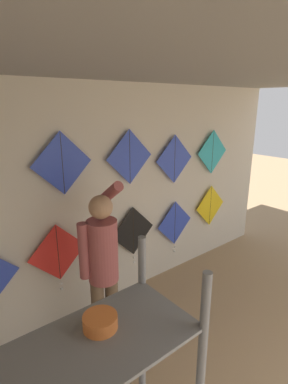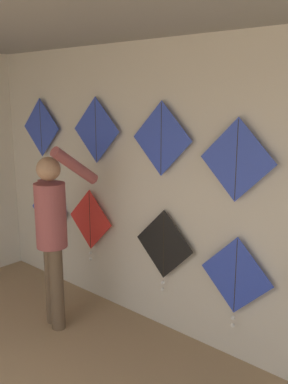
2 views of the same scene
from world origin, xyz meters
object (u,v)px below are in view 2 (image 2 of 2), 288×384
at_px(kite_1, 90,221).
at_px(kite_5, 41,128).
at_px(shopkeeper, 52,227).
at_px(kite_2, 164,246).
at_px(kite_8, 237,160).
at_px(kite_3, 236,278).
at_px(kite_0, 49,212).
at_px(kite_6, 96,130).
at_px(kite_7, 161,139).

distance_m(kite_1, kite_5, 1.31).
height_order(shopkeeper, kite_5, kite_5).
distance_m(kite_2, kite_8, 1.18).
bearing_deg(kite_3, kite_8, 179.42).
height_order(kite_5, kite_8, kite_5).
bearing_deg(kite_0, kite_8, 0.01).
xyz_separation_m(kite_6, kite_7, (0.89, 0.00, -0.03)).
distance_m(kite_6, kite_8, 1.68).
relative_size(shopkeeper, kite_6, 2.69).
xyz_separation_m(kite_2, kite_3, (0.79, 0.00, -0.09)).
bearing_deg(kite_5, kite_3, -0.01).
distance_m(kite_3, kite_5, 2.92).
bearing_deg(kite_0, kite_1, 0.00).
bearing_deg(kite_8, kite_2, -179.96).
bearing_deg(kite_2, kite_1, 180.00).
relative_size(kite_6, kite_8, 1.00).
xyz_separation_m(kite_2, kite_8, (0.74, 0.00, 0.91)).
bearing_deg(shopkeeper, kite_6, 111.72).
height_order(kite_5, kite_7, kite_5).
relative_size(shopkeeper, kite_2, 2.24).
bearing_deg(kite_7, kite_5, 180.00).
relative_size(kite_1, kite_2, 1.00).
bearing_deg(kite_3, shopkeeper, -158.54).
relative_size(kite_2, kite_6, 1.20).
bearing_deg(kite_8, kite_0, -179.99).
bearing_deg(kite_8, kite_3, -0.58).
relative_size(kite_0, kite_1, 1.00).
xyz_separation_m(shopkeeper, kite_2, (0.87, 0.65, -0.16)).
bearing_deg(kite_2, kite_8, 0.04).
distance_m(kite_0, kite_8, 2.73).
bearing_deg(shopkeeper, kite_7, 54.88).
height_order(shopkeeper, kite_1, shopkeeper).
bearing_deg(kite_3, kite_0, 180.00).
bearing_deg(kite_6, kite_2, -0.03).
xyz_separation_m(kite_6, kite_8, (1.67, 0.00, -0.15)).
bearing_deg(kite_1, kite_5, 179.97).
xyz_separation_m(kite_0, kite_7, (1.79, 0.00, 1.03)).
distance_m(kite_5, kite_8, 2.65).
distance_m(kite_2, kite_5, 2.17).
bearing_deg(kite_5, kite_6, 0.00).
bearing_deg(kite_0, kite_7, 0.01).
bearing_deg(kite_5, kite_2, -0.01).
distance_m(kite_1, kite_6, 1.04).
height_order(kite_2, kite_5, kite_5).
bearing_deg(kite_6, shopkeeper, -84.99).
relative_size(kite_2, kite_8, 1.20).
height_order(kite_0, kite_3, kite_0).
bearing_deg(kite_2, kite_5, 179.99).
bearing_deg(kite_7, kite_8, 0.00).
relative_size(kite_0, kite_6, 1.20).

